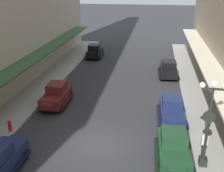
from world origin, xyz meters
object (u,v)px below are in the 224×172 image
at_px(parked_car_3, 172,109).
at_px(parked_car_5, 168,69).
at_px(parked_car_6, 95,51).
at_px(pedestrian_0, 208,122).
at_px(lamp_post_with_clock, 208,121).
at_px(parked_car_4, 173,147).
at_px(parked_car_0, 56,94).
at_px(fire_hydrant, 10,126).
at_px(pedestrian_1, 204,144).

xyz_separation_m(parked_car_3, parked_car_5, (0.04, 10.10, 0.00)).
bearing_deg(parked_car_6, parked_car_3, -60.13).
height_order(parked_car_3, pedestrian_0, parked_car_3).
xyz_separation_m(parked_car_3, parked_car_6, (-9.56, 16.65, 0.00)).
height_order(parked_car_6, pedestrian_0, parked_car_6).
xyz_separation_m(lamp_post_with_clock, pedestrian_0, (0.76, 3.69, -1.97)).
bearing_deg(parked_car_3, parked_car_4, -91.39).
bearing_deg(parked_car_3, lamp_post_with_clock, -74.22).
bearing_deg(lamp_post_with_clock, pedestrian_0, 78.33).
xyz_separation_m(parked_car_0, parked_car_6, (0.00, 15.25, 0.00)).
bearing_deg(fire_hydrant, parked_car_3, 17.87).
height_order(parked_car_4, pedestrian_0, parked_car_4).
xyz_separation_m(parked_car_4, fire_hydrant, (-11.08, 1.50, -0.38)).
relative_size(parked_car_5, lamp_post_with_clock, 0.84).
height_order(parked_car_5, lamp_post_with_clock, lamp_post_with_clock).
bearing_deg(parked_car_5, parked_car_0, -137.83).
relative_size(parked_car_0, fire_hydrant, 5.22).
relative_size(parked_car_6, lamp_post_with_clock, 0.83).
height_order(parked_car_3, fire_hydrant, parked_car_3).
bearing_deg(parked_car_0, fire_hydrant, -108.18).
bearing_deg(parked_car_4, pedestrian_1, 15.63).
xyz_separation_m(parked_car_0, parked_car_3, (9.56, -1.39, 0.00)).
bearing_deg(parked_car_3, pedestrian_1, -70.14).
xyz_separation_m(parked_car_0, parked_car_4, (9.44, -6.50, 0.00)).
relative_size(parked_car_0, pedestrian_0, 2.56).
xyz_separation_m(parked_car_0, pedestrian_0, (11.87, -3.16, 0.07)).
relative_size(parked_car_4, parked_car_5, 1.00).
distance_m(parked_car_3, parked_car_6, 19.20).
height_order(fire_hydrant, pedestrian_0, pedestrian_0).
bearing_deg(pedestrian_0, parked_car_6, 122.79).
bearing_deg(pedestrian_1, parked_car_0, 151.86).
xyz_separation_m(lamp_post_with_clock, pedestrian_1, (0.12, 0.85, -1.97)).
bearing_deg(parked_car_0, lamp_post_with_clock, -31.68).
distance_m(parked_car_0, parked_car_3, 9.66).
bearing_deg(parked_car_4, fire_hydrant, 172.31).
bearing_deg(parked_car_4, lamp_post_with_clock, -11.85).
distance_m(parked_car_4, fire_hydrant, 11.19).
bearing_deg(parked_car_0, parked_car_6, 89.99).
bearing_deg(lamp_post_with_clock, parked_car_3, 105.78).
xyz_separation_m(parked_car_0, pedestrian_1, (11.23, -6.00, 0.07)).
xyz_separation_m(parked_car_4, pedestrian_1, (1.79, 0.50, 0.07)).
distance_m(parked_car_0, parked_car_4, 11.46).
height_order(parked_car_3, lamp_post_with_clock, lamp_post_with_clock).
bearing_deg(pedestrian_0, parked_car_5, 100.79).
relative_size(parked_car_3, pedestrian_0, 2.58).
xyz_separation_m(parked_car_0, lamp_post_with_clock, (11.11, -6.85, 2.04)).
bearing_deg(parked_car_4, pedestrian_0, 53.97).
bearing_deg(parked_car_5, lamp_post_with_clock, -84.49).
xyz_separation_m(parked_car_5, pedestrian_1, (1.62, -14.71, 0.07)).
distance_m(parked_car_4, lamp_post_with_clock, 2.66).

